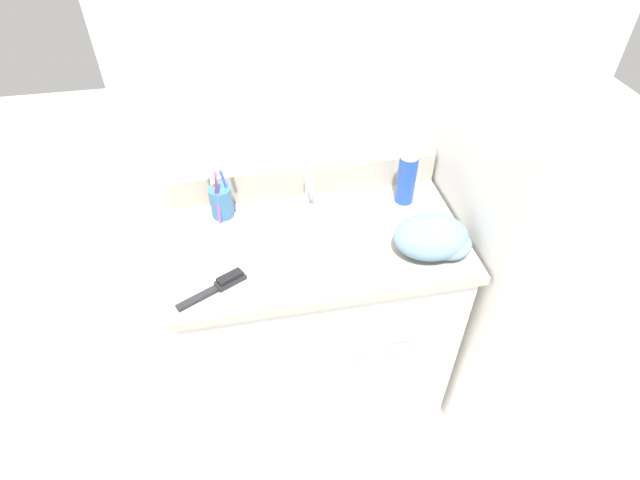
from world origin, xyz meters
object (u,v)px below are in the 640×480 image
object	(u,v)px
hand_towel	(435,238)
toothbrush_cup	(221,201)
shaving_cream_can	(407,177)
hairbrush	(221,285)

from	to	relation	value
hand_towel	toothbrush_cup	bearing A→B (deg)	154.75
shaving_cream_can	hand_towel	xyz separation A→B (m)	(0.01, -0.25, -0.05)
toothbrush_cup	hand_towel	distance (m)	0.66
shaving_cream_can	hairbrush	world-z (taller)	shaving_cream_can
shaving_cream_can	hand_towel	bearing A→B (deg)	-87.70
hairbrush	hand_towel	xyz separation A→B (m)	(0.62, 0.03, 0.04)
hairbrush	toothbrush_cup	bearing A→B (deg)	59.06
toothbrush_cup	hand_towel	world-z (taller)	toothbrush_cup
hairbrush	hand_towel	distance (m)	0.62
toothbrush_cup	hairbrush	xyz separation A→B (m)	(-0.02, -0.31, -0.05)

